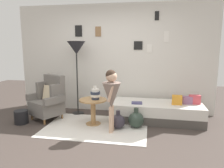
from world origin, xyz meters
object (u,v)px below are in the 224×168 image
Objects in this scene: vase_striped at (95,94)px; book_on_daybed at (137,103)px; armchair at (49,99)px; demijohn_near at (118,121)px; side_table at (93,106)px; person_child at (111,93)px; demijohn_far at (136,120)px; magazine_basket at (21,117)px; floor_lamp at (76,51)px; daybed at (157,112)px.

vase_striped reaches higher than book_on_daybed.
armchair reaches higher than demijohn_near.
side_table is at bearing -159.70° from book_on_daybed.
person_child is 0.66m from demijohn_near.
armchair is 1.72× the size of side_table.
book_on_daybed reaches higher than demijohn_near.
book_on_daybed reaches higher than demijohn_far.
demijohn_far is (0.83, -0.02, -0.49)m from vase_striped.
side_table reaches higher than demijohn_near.
armchair is 3.46× the size of magazine_basket.
book_on_daybed is 0.63m from demijohn_near.
vase_striped is 0.16× the size of floor_lamp.
magazine_basket is (-0.94, -0.86, -1.36)m from floor_lamp.
daybed is at bearing 43.45° from person_child.
person_child is (-0.85, -0.81, 0.56)m from daybed.
demijohn_far reaches higher than demijohn_near.
side_table is 1.41m from floor_lamp.
person_child is (1.51, -0.52, 0.32)m from armchair.
floor_lamp is at bearing 133.60° from vase_striped.
vase_striped reaches higher than demijohn_near.
floor_lamp reaches higher than side_table.
floor_lamp is at bearing 42.52° from magazine_basket.
floor_lamp is at bearing 167.51° from book_on_daybed.
side_table reaches higher than demijohn_far.
person_child is at bearing -44.41° from floor_lamp.
armchair is at bearing 170.42° from side_table.
daybed is 8.71× the size of book_on_daybed.
person_child reaches higher than demijohn_near.
daybed is at bearing 20.18° from vase_striped.
armchair is 3.54× the size of vase_striped.
armchair is 2.64× the size of demijohn_near.
vase_striped is 0.54m from person_child.
armchair is 1.27m from floor_lamp.
side_table is 0.93m from book_on_daybed.
floor_lamp is 2.08m from demijohn_far.
vase_striped is at bearing 8.39° from magazine_basket.
daybed is at bearing 19.61° from side_table.
vase_striped is 0.23× the size of person_child.
armchair is at bearing 168.91° from demijohn_near.
vase_striped reaches higher than demijohn_far.
demijohn_far is (1.44, -0.66, -1.34)m from floor_lamp.
magazine_basket is (-2.38, -0.20, -0.02)m from demijohn_far.
side_table is at bearing 178.63° from demijohn_far.
vase_striped is at bearing 138.89° from person_child.
floor_lamp is at bearing 174.60° from daybed.
armchair reaches higher than daybed.
armchair is 2.42× the size of demijohn_far.
floor_lamp reaches higher than book_on_daybed.
demijohn_near is at bearing -11.09° from armchair.
side_table is at bearing 8.53° from magazine_basket.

